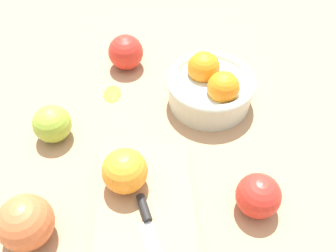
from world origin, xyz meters
name	(u,v)px	position (x,y,z in m)	size (l,w,h in m)	color
ground_plane	(146,154)	(0.00, 0.00, 0.00)	(2.40, 2.40, 0.00)	tan
bowl	(211,87)	(-0.13, 0.13, 0.04)	(0.18, 0.18, 0.10)	beige
cutting_board	(142,201)	(0.10, 0.00, 0.01)	(0.21, 0.15, 0.02)	tan
orange_on_board	(125,171)	(0.08, -0.03, 0.06)	(0.07, 0.07, 0.07)	orange
knife	(147,228)	(0.16, 0.01, 0.02)	(0.15, 0.06, 0.01)	silver
apple_front_left	(52,124)	(-0.05, -0.17, 0.04)	(0.07, 0.07, 0.07)	#8EB738
apple_front_left_2	(126,52)	(-0.25, -0.05, 0.04)	(0.08, 0.08, 0.08)	red
apple_front_right	(25,222)	(0.15, -0.17, 0.04)	(0.08, 0.08, 0.08)	#CC6638
apple_back_right_2	(258,196)	(0.11, 0.18, 0.04)	(0.07, 0.07, 0.07)	red
citrus_peel	(112,93)	(-0.16, -0.07, 0.00)	(0.05, 0.04, 0.01)	orange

